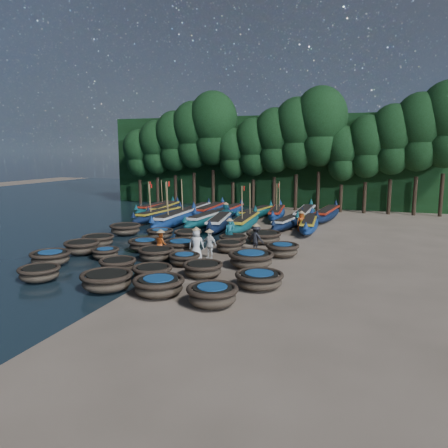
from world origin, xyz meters
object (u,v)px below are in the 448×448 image
(coracle_18, at_px, (229,246))
(fisherman_5, at_px, (226,213))
(coracle_16, at_px, (145,244))
(coracle_1, at_px, (39,273))
(long_boat_12, at_px, (210,210))
(fisherman_4, at_px, (209,243))
(coracle_7, at_px, (152,273))
(long_boat_3, at_px, (175,218))
(coracle_3, at_px, (159,285))
(long_boat_16, at_px, (305,214))
(long_boat_5, at_px, (220,222))
(long_boat_10, at_px, (164,209))
(coracle_4, at_px, (212,295))
(coracle_23, at_px, (233,240))
(fisherman_0, at_px, (196,243))
(coracle_6, at_px, (118,265))
(coracle_15, at_px, (98,240))
(coracle_9, at_px, (259,279))
(long_boat_8, at_px, (309,224))
(coracle_13, at_px, (184,259))
(coracle_22, at_px, (188,235))
(fisherman_2, at_px, (161,243))
(long_boat_2, at_px, (159,215))
(coracle_12, at_px, (156,253))
(coracle_24, at_px, (264,237))
(fisherman_3, at_px, (256,238))
(coracle_5, at_px, (50,257))
(long_boat_15, at_px, (277,213))
(coracle_8, at_px, (203,269))
(long_boat_4, at_px, (208,219))
(long_boat_6, at_px, (245,222))
(coracle_19, at_px, (282,249))
(fisherman_1, at_px, (230,231))
(coracle_11, at_px, (105,253))
(coracle_20, at_px, (125,229))
(coracle_14, at_px, (251,259))
(long_boat_9, at_px, (156,208))
(fisherman_6, at_px, (301,221))
(long_boat_13, at_px, (230,211))
(long_boat_14, at_px, (255,213))
(coracle_10, at_px, (82,247))
(coracle_2, at_px, (107,280))
(long_boat_11, at_px, (197,209))
(coracle_21, at_px, (160,233))
(long_boat_7, at_px, (289,222))

(coracle_18, distance_m, fisherman_5, 10.50)
(coracle_16, bearing_deg, coracle_1, -102.92)
(long_boat_12, height_order, fisherman_4, fisherman_4)
(coracle_7, height_order, long_boat_3, long_boat_3)
(coracle_3, xyz_separation_m, long_boat_16, (2.86, 22.85, 0.12))
(long_boat_5, xyz_separation_m, long_boat_10, (-7.71, 5.58, -0.02))
(coracle_4, xyz_separation_m, coracle_23, (-2.65, 11.07, -0.09))
(coracle_16, relative_size, fisherman_0, 1.13)
(coracle_6, relative_size, coracle_15, 1.04)
(coracle_9, distance_m, long_boat_8, 15.45)
(coracle_13, height_order, coracle_22, coracle_22)
(coracle_9, relative_size, fisherman_2, 1.45)
(coracle_7, height_order, long_boat_2, long_boat_2)
(coracle_18, bearing_deg, coracle_12, -134.46)
(coracle_24, xyz_separation_m, fisherman_3, (0.13, -2.57, 0.44))
(coracle_7, bearing_deg, coracle_23, 82.01)
(coracle_5, bearing_deg, long_boat_15, 68.02)
(coracle_8, relative_size, long_boat_4, 0.25)
(long_boat_6, bearing_deg, coracle_8, -85.75)
(fisherman_2, relative_size, fisherman_5, 0.87)
(coracle_16, height_order, long_boat_2, long_boat_2)
(coracle_1, height_order, coracle_19, coracle_19)
(coracle_6, relative_size, fisherman_1, 1.20)
(coracle_11, bearing_deg, coracle_15, 131.11)
(coracle_18, distance_m, long_boat_6, 8.15)
(coracle_4, height_order, long_boat_4, long_boat_4)
(coracle_20, height_order, coracle_24, coracle_20)
(coracle_4, height_order, fisherman_0, fisherman_0)
(long_boat_2, relative_size, fisherman_5, 4.02)
(coracle_18, bearing_deg, long_boat_4, 118.37)
(coracle_20, bearing_deg, fisherman_0, -33.37)
(coracle_14, xyz_separation_m, long_boat_9, (-14.65, 17.23, 0.03))
(fisherman_6, bearing_deg, fisherman_3, -135.16)
(fisherman_3, relative_size, fisherman_6, 1.09)
(coracle_3, distance_m, long_boat_3, 17.95)
(long_boat_13, relative_size, long_boat_14, 1.01)
(coracle_12, height_order, fisherman_2, fisherman_2)
(coracle_10, xyz_separation_m, coracle_12, (4.94, 0.08, -0.05))
(coracle_19, bearing_deg, coracle_2, -125.29)
(long_boat_11, xyz_separation_m, fisherman_4, (7.55, -16.50, 0.40))
(coracle_14, height_order, coracle_23, coracle_14)
(fisherman_6, bearing_deg, long_boat_11, 117.38)
(fisherman_1, distance_m, fisherman_5, 8.32)
(coracle_9, bearing_deg, long_boat_15, 99.82)
(coracle_4, bearing_deg, long_boat_15, 95.75)
(coracle_23, relative_size, coracle_24, 0.71)
(fisherman_6, bearing_deg, coracle_21, 179.95)
(long_boat_7, relative_size, fisherman_3, 3.87)
(coracle_22, bearing_deg, fisherman_6, 41.55)
(coracle_8, distance_m, coracle_20, 12.56)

